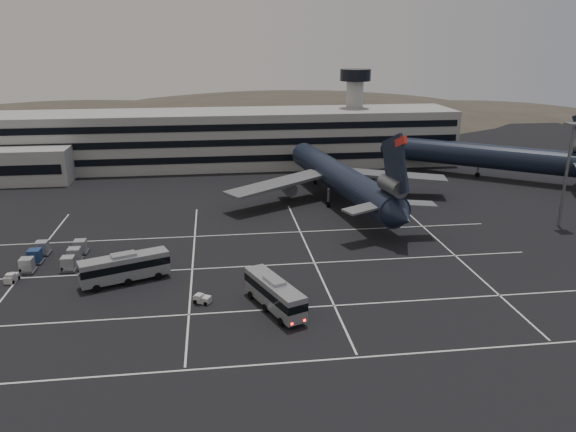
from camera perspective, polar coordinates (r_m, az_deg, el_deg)
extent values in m
plane|color=black|center=(79.10, -5.41, -6.31)|extent=(260.00, 260.00, 0.00)
cube|color=silver|center=(59.71, -4.49, -14.95)|extent=(90.00, 0.25, 0.01)
cube|color=silver|center=(70.09, -5.06, -9.64)|extent=(90.00, 0.25, 0.01)
cube|color=silver|center=(82.76, -5.53, -5.18)|extent=(90.00, 0.25, 0.01)
cube|color=silver|center=(95.80, -5.87, -1.92)|extent=(90.00, 0.25, 0.01)
cube|color=silver|center=(89.06, -25.33, -5.21)|extent=(0.25, 55.00, 0.01)
cube|color=silver|center=(84.67, -9.66, -4.82)|extent=(0.25, 55.00, 0.01)
cube|color=silver|center=(85.75, 2.47, -4.27)|extent=(0.25, 55.00, 0.01)
cube|color=silver|center=(91.96, 16.13, -3.42)|extent=(0.25, 55.00, 0.01)
cube|color=gray|center=(146.38, -6.69, 7.81)|extent=(120.00, 18.00, 14.00)
cube|color=black|center=(138.16, -6.56, 5.74)|extent=(118.00, 0.20, 1.60)
cube|color=black|center=(137.38, -6.62, 7.37)|extent=(118.00, 0.20, 1.60)
cube|color=black|center=(136.76, -6.68, 8.89)|extent=(118.00, 0.20, 1.60)
cube|color=gray|center=(143.39, -27.00, 4.55)|extent=(30.00, 10.00, 8.00)
cylinder|color=gray|center=(152.29, 6.71, 9.73)|extent=(4.40, 4.40, 22.00)
cylinder|color=black|center=(151.11, 6.87, 14.05)|extent=(8.00, 8.00, 3.00)
ellipsoid|color=#38332B|center=(252.63, -20.86, 6.97)|extent=(196.00, 140.00, 32.00)
ellipsoid|color=#38332B|center=(248.54, -0.02, 7.27)|extent=(252.00, 180.00, 44.00)
ellipsoid|color=#38332B|center=(270.03, 17.25, 8.30)|extent=(168.00, 120.00, 24.00)
cylinder|color=slate|center=(108.41, 26.40, 3.59)|extent=(0.50, 0.50, 18.00)
cube|color=slate|center=(106.83, 27.07, 8.31)|extent=(2.40, 2.40, 0.35)
cylinder|color=black|center=(112.61, 5.34, 3.88)|extent=(12.86, 48.29, 5.60)
cone|color=black|center=(136.69, 1.30, 6.45)|extent=(6.22, 5.30, 5.60)
cone|color=black|center=(89.48, 11.55, -0.13)|extent=(5.74, 5.71, 5.04)
cube|color=black|center=(90.54, 10.82, 4.99)|extent=(1.94, 9.44, 10.97)
cube|color=red|center=(88.41, 11.42, 7.43)|extent=(1.04, 3.28, 2.24)
cylinder|color=#595B60|center=(91.74, 10.56, 3.05)|extent=(3.58, 6.34, 2.70)
cube|color=slate|center=(91.36, 7.94, 0.84)|extent=(8.15, 5.66, 0.87)
cube|color=slate|center=(95.02, 12.57, 1.25)|extent=(7.67, 3.62, 0.87)
cube|color=slate|center=(110.79, -1.09, 3.29)|extent=(21.72, 15.99, 1.75)
cylinder|color=#595B60|center=(114.81, -0.04, 2.94)|extent=(3.51, 5.85, 2.70)
cube|color=slate|center=(119.62, 10.57, 4.09)|extent=(22.68, 10.38, 1.75)
cylinder|color=#595B60|center=(121.35, 8.62, 3.56)|extent=(3.51, 5.85, 2.70)
cylinder|color=slate|center=(127.30, 2.77, 4.19)|extent=(0.44, 0.44, 3.00)
cylinder|color=black|center=(127.70, 2.75, 3.47)|extent=(0.66, 1.16, 1.10)
cylinder|color=slate|center=(110.46, 4.13, 2.02)|extent=(0.44, 0.44, 3.00)
cylinder|color=black|center=(110.92, 4.11, 1.20)|extent=(0.66, 1.16, 1.10)
cylinder|color=slate|center=(112.79, 7.18, 2.26)|extent=(0.44, 0.44, 3.00)
cylinder|color=black|center=(113.24, 7.15, 1.46)|extent=(0.66, 1.16, 1.10)
cylinder|color=black|center=(140.81, 18.87, 5.83)|extent=(41.98, 32.96, 5.60)
cone|color=black|center=(147.39, 8.79, 7.08)|extent=(6.94, 7.18, 5.60)
cylinder|color=slate|center=(141.41, 18.75, 4.64)|extent=(0.44, 0.44, 3.00)
cylinder|color=black|center=(141.78, 18.68, 3.99)|extent=(1.18, 1.05, 1.10)
cube|color=gray|center=(69.45, -1.38, -7.87)|extent=(6.73, 11.67, 3.14)
cube|color=black|center=(69.29, -1.38, -7.59)|extent=(6.81, 11.75, 1.00)
cube|color=gray|center=(68.70, -1.39, -6.55)|extent=(2.73, 3.54, 0.37)
cylinder|color=black|center=(66.49, -0.71, -10.70)|extent=(0.69, 1.06, 1.01)
cylinder|color=black|center=(67.63, 1.26, -10.18)|extent=(0.69, 1.06, 1.01)
cylinder|color=black|center=(69.64, -2.33, -9.31)|extent=(0.69, 1.06, 1.01)
cylinder|color=black|center=(70.74, -0.42, -8.84)|extent=(0.69, 1.06, 1.01)
cylinder|color=black|center=(72.89, -3.80, -8.04)|extent=(0.69, 1.06, 1.01)
cylinder|color=black|center=(73.93, -1.96, -7.61)|extent=(0.69, 1.06, 1.01)
cube|color=#FF0C05|center=(65.14, 0.41, -10.91)|extent=(0.27, 0.18, 0.23)
cube|color=#FF0C05|center=(65.89, 1.70, -10.56)|extent=(0.27, 0.18, 0.23)
cube|color=gray|center=(79.86, -16.25, -5.02)|extent=(12.05, 6.82, 3.24)
cube|color=black|center=(79.71, -16.28, -4.76)|extent=(12.13, 6.89, 1.03)
cube|color=gray|center=(79.19, -16.37, -3.81)|extent=(3.65, 2.78, 0.38)
cylinder|color=black|center=(80.16, -13.03, -5.98)|extent=(1.09, 0.70, 1.04)
cylinder|color=black|center=(82.57, -13.56, -5.29)|extent=(1.09, 0.70, 1.04)
cylinder|color=black|center=(79.30, -15.92, -6.49)|extent=(1.09, 0.70, 1.04)
cylinder|color=black|center=(81.73, -16.37, -5.78)|extent=(1.09, 0.70, 1.04)
cylinder|color=black|center=(78.64, -18.88, -7.00)|extent=(1.09, 0.70, 1.04)
cylinder|color=black|center=(81.10, -19.24, -6.27)|extent=(1.09, 0.70, 1.04)
cube|color=#B8B8B3|center=(86.24, -26.27, -5.69)|extent=(1.54, 2.37, 0.90)
cube|color=#B8B8B3|center=(85.61, -26.48, -5.45)|extent=(1.23, 1.07, 0.50)
cylinder|color=black|center=(85.95, -26.82, -6.04)|extent=(0.31, 0.59, 0.56)
cylinder|color=black|center=(85.44, -26.16, -6.08)|extent=(0.31, 0.59, 0.56)
cylinder|color=black|center=(87.24, -26.33, -5.62)|extent=(0.31, 0.59, 0.56)
cylinder|color=black|center=(86.73, -25.69, -5.66)|extent=(0.31, 0.59, 0.56)
cube|color=#B8B8B3|center=(72.50, -8.69, -8.35)|extent=(2.38, 2.02, 0.85)
cube|color=#B8B8B3|center=(72.03, -8.38, -8.01)|extent=(1.26, 1.33, 0.47)
cylinder|color=black|center=(71.86, -8.36, -8.81)|extent=(0.57, 0.44, 0.53)
cylinder|color=black|center=(72.66, -7.95, -8.48)|extent=(0.57, 0.44, 0.53)
cylinder|color=black|center=(72.57, -9.41, -8.58)|extent=(0.57, 0.44, 0.53)
cylinder|color=black|center=(73.37, -8.99, -8.26)|extent=(0.57, 0.44, 0.53)
cube|color=#2D2D30|center=(88.86, -24.92, -5.08)|extent=(2.26, 2.59, 0.21)
cylinder|color=black|center=(88.88, -24.91, -5.12)|extent=(0.11, 0.23, 0.23)
cube|color=#979A9F|center=(88.49, -25.01, -4.47)|extent=(1.83, 1.83, 1.83)
cube|color=#2D2D30|center=(87.10, -21.37, -5.07)|extent=(2.26, 2.59, 0.21)
cylinder|color=black|center=(87.12, -21.36, -5.11)|extent=(0.11, 0.23, 0.23)
cube|color=#979A9F|center=(86.73, -21.44, -4.45)|extent=(1.83, 1.83, 1.83)
cube|color=#2D2D30|center=(91.85, -24.25, -4.25)|extent=(2.26, 2.59, 0.21)
cylinder|color=black|center=(91.87, -24.25, -4.29)|extent=(0.11, 0.23, 0.23)
cube|color=navy|center=(91.50, -24.33, -3.66)|extent=(1.83, 1.83, 1.83)
cube|color=#2D2D30|center=(90.15, -20.81, -4.23)|extent=(2.26, 2.59, 0.21)
cylinder|color=black|center=(90.17, -20.81, -4.27)|extent=(0.11, 0.23, 0.23)
cube|color=#979A9F|center=(89.79, -20.88, -3.62)|extent=(1.83, 1.83, 1.83)
cube|color=#2D2D30|center=(94.87, -23.63, -3.48)|extent=(2.26, 2.59, 0.21)
cylinder|color=black|center=(94.90, -23.62, -3.52)|extent=(0.11, 0.23, 0.23)
cube|color=#979A9F|center=(94.53, -23.71, -2.91)|extent=(1.83, 1.83, 1.83)
cube|color=#2D2D30|center=(93.23, -20.29, -3.44)|extent=(2.26, 2.59, 0.21)
cylinder|color=black|center=(93.25, -20.29, -3.48)|extent=(0.11, 0.23, 0.23)
cube|color=#979A9F|center=(92.88, -20.36, -2.86)|extent=(1.83, 1.83, 1.83)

